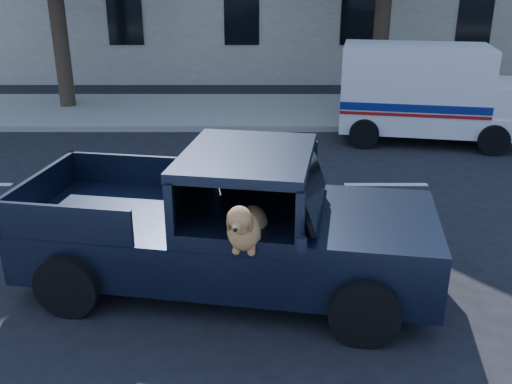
% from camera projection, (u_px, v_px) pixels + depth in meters
% --- Properties ---
extents(ground, '(120.00, 120.00, 0.00)m').
position_uv_depth(ground, '(147.00, 273.00, 7.79)').
color(ground, black).
rests_on(ground, ground).
extents(far_sidewalk, '(60.00, 4.00, 0.15)m').
position_uv_depth(far_sidewalk, '(204.00, 111.00, 16.32)').
color(far_sidewalk, gray).
rests_on(far_sidewalk, ground).
extents(lane_stripes, '(21.60, 0.14, 0.01)m').
position_uv_depth(lane_stripes, '(282.00, 185.00, 10.95)').
color(lane_stripes, silver).
rests_on(lane_stripes, ground).
extents(pickup_truck, '(5.38, 3.02, 1.83)m').
position_uv_depth(pickup_truck, '(222.00, 241.00, 7.29)').
color(pickup_truck, black).
rests_on(pickup_truck, ground).
extents(mail_truck, '(4.36, 2.71, 2.24)m').
position_uv_depth(mail_truck, '(424.00, 100.00, 13.48)').
color(mail_truck, silver).
rests_on(mail_truck, ground).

